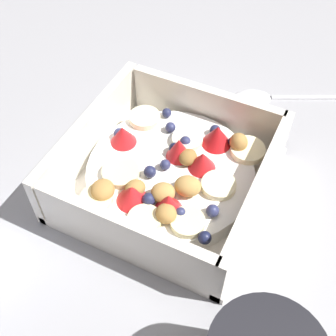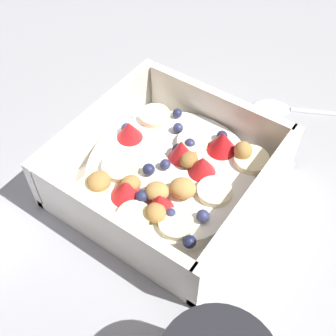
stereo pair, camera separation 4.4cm
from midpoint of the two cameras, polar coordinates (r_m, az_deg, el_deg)
name	(u,v)px [view 1 (the left image)]	position (r m, az deg, el deg)	size (l,w,h in m)	color
ground_plane	(166,194)	(0.46, -3.01, -3.55)	(2.40, 2.40, 0.00)	#9E9EA3
fruit_bowl	(168,173)	(0.45, -2.77, -0.86)	(0.20, 0.20, 0.06)	white
spoon	(274,95)	(0.57, 11.48, 9.17)	(0.09, 0.16, 0.01)	silver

